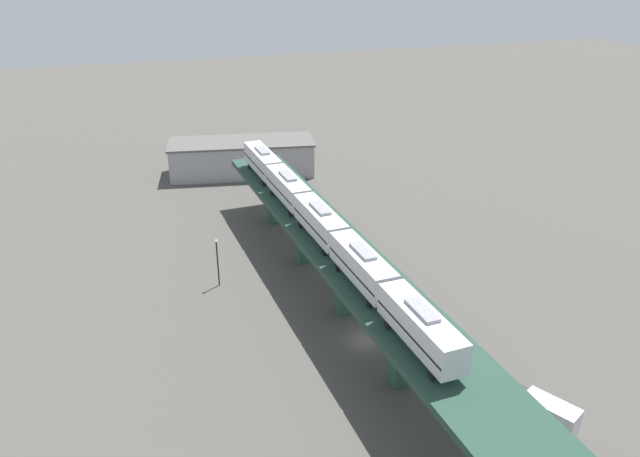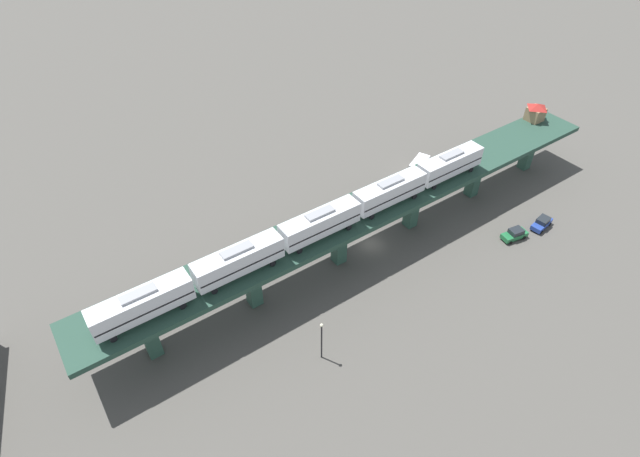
{
  "view_description": "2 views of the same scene",
  "coord_description": "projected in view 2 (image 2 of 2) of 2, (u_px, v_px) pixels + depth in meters",
  "views": [
    {
      "loc": [
        -23.9,
        -56.67,
        42.85
      ],
      "look_at": [
        -2.05,
        10.93,
        10.0
      ],
      "focal_mm": 35.0,
      "sensor_mm": 36.0,
      "label": 1
    },
    {
      "loc": [
        -46.28,
        37.95,
        55.81
      ],
      "look_at": [
        -2.05,
        10.93,
        10.0
      ],
      "focal_mm": 28.0,
      "sensor_mm": 36.0,
      "label": 2
    }
  ],
  "objects": [
    {
      "name": "street_car_green",
      "position": [
        515.0,
        234.0,
        81.82
      ],
      "size": [
        2.34,
        4.58,
        1.89
      ],
      "color": "#1E6638",
      "rests_on": "ground"
    },
    {
      "name": "subway_train",
      "position": [
        320.0,
        223.0,
        68.49
      ],
      "size": [
        6.52,
        62.46,
        4.45
      ],
      "color": "silver",
      "rests_on": "elevated_viaduct"
    },
    {
      "name": "signal_hut",
      "position": [
        536.0,
        112.0,
        93.61
      ],
      "size": [
        3.41,
        3.41,
        3.4
      ],
      "color": "#8C7251",
      "rests_on": "elevated_viaduct"
    },
    {
      "name": "street_lamp",
      "position": [
        322.0,
        338.0,
        62.49
      ],
      "size": [
        0.44,
        0.44,
        6.94
      ],
      "color": "black",
      "rests_on": "ground"
    },
    {
      "name": "delivery_truck",
      "position": [
        417.0,
        169.0,
        94.36
      ],
      "size": [
        5.36,
        7.42,
        3.2
      ],
      "color": "#333338",
      "rests_on": "ground"
    },
    {
      "name": "street_car_blue",
      "position": [
        542.0,
        223.0,
        83.93
      ],
      "size": [
        2.71,
        4.68,
        1.89
      ],
      "color": "#233D93",
      "rests_on": "ground"
    },
    {
      "name": "elevated_viaduct",
      "position": [
        375.0,
        209.0,
        76.65
      ],
      "size": [
        13.84,
        92.34,
        8.5
      ],
      "color": "#244135",
      "rests_on": "ground"
    },
    {
      "name": "ground_plane",
      "position": [
        371.0,
        244.0,
        81.38
      ],
      "size": [
        400.0,
        400.0,
        0.0
      ],
      "primitive_type": "plane",
      "color": "#4C4944"
    }
  ]
}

